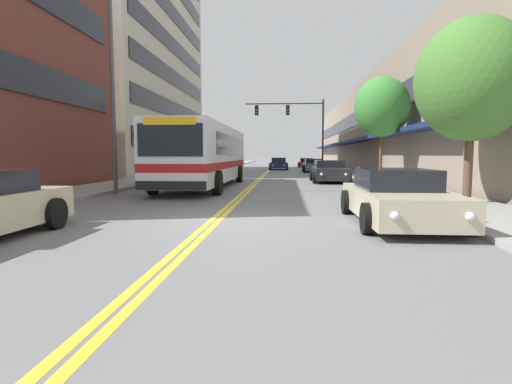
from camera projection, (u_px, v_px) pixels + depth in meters
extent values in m
plane|color=slate|center=(271.00, 169.00, 46.48)|extent=(240.00, 240.00, 0.00)
cube|color=gray|center=(212.00, 168.00, 46.99)|extent=(2.90, 106.00, 0.13)
cube|color=gray|center=(331.00, 168.00, 45.96)|extent=(2.90, 106.00, 0.13)
cube|color=yellow|center=(270.00, 169.00, 46.49)|extent=(0.14, 106.00, 0.01)
cube|color=yellow|center=(272.00, 169.00, 46.47)|extent=(0.14, 106.00, 0.01)
cube|color=black|center=(30.00, 78.00, 16.13)|extent=(0.08, 13.57, 1.40)
cube|color=beige|center=(111.00, 48.00, 37.32)|extent=(12.00, 23.96, 23.20)
cube|color=black|center=(176.00, 141.00, 37.69)|extent=(0.08, 22.04, 1.40)
cube|color=black|center=(176.00, 110.00, 37.41)|extent=(0.08, 22.04, 1.40)
cube|color=black|center=(175.00, 79.00, 37.14)|extent=(0.08, 22.04, 1.40)
cube|color=black|center=(174.00, 47.00, 36.87)|extent=(0.08, 22.04, 1.40)
cube|color=black|center=(174.00, 14.00, 36.60)|extent=(0.08, 22.04, 1.40)
cube|color=gray|center=(382.00, 132.00, 45.16)|extent=(8.00, 68.00, 8.34)
cube|color=navy|center=(342.00, 144.00, 45.61)|extent=(1.10, 61.20, 0.24)
cube|color=black|center=(346.00, 123.00, 45.36)|extent=(0.08, 61.20, 1.40)
cube|color=silver|center=(205.00, 154.00, 20.15)|extent=(2.59, 12.30, 2.64)
cube|color=#B21919|center=(205.00, 164.00, 20.20)|extent=(2.61, 12.32, 0.32)
cube|color=black|center=(208.00, 146.00, 20.72)|extent=(2.62, 9.59, 0.95)
cube|color=black|center=(170.00, 140.00, 13.98)|extent=(2.33, 0.04, 1.16)
cube|color=yellow|center=(169.00, 121.00, 13.91)|extent=(1.87, 0.06, 0.28)
cube|color=black|center=(171.00, 186.00, 14.11)|extent=(2.54, 0.08, 0.32)
cylinder|color=black|center=(153.00, 182.00, 16.21)|extent=(0.30, 1.00, 1.00)
cylinder|color=black|center=(217.00, 183.00, 16.01)|extent=(0.30, 1.00, 1.00)
cylinder|color=black|center=(195.00, 174.00, 23.72)|extent=(0.30, 1.00, 1.00)
cylinder|color=black|center=(239.00, 174.00, 23.52)|extent=(0.30, 1.00, 1.00)
cube|color=#38383D|center=(225.00, 166.00, 40.42)|extent=(1.83, 4.62, 0.64)
cube|color=black|center=(226.00, 160.00, 40.55)|extent=(1.57, 2.03, 0.55)
cylinder|color=black|center=(214.00, 168.00, 39.08)|extent=(0.22, 0.64, 0.64)
cylinder|color=black|center=(233.00, 168.00, 38.94)|extent=(0.22, 0.64, 0.64)
cylinder|color=black|center=(219.00, 167.00, 41.93)|extent=(0.22, 0.64, 0.64)
cylinder|color=black|center=(236.00, 167.00, 41.79)|extent=(0.22, 0.64, 0.64)
sphere|color=silver|center=(215.00, 166.00, 38.15)|extent=(0.16, 0.16, 0.16)
sphere|color=silver|center=(228.00, 166.00, 38.05)|extent=(0.16, 0.16, 0.16)
cube|color=red|center=(222.00, 165.00, 42.77)|extent=(0.18, 0.04, 0.10)
cube|color=red|center=(235.00, 165.00, 42.67)|extent=(0.18, 0.04, 0.10)
cube|color=#B7B7BC|center=(210.00, 169.00, 32.44)|extent=(1.87, 4.18, 0.61)
cube|color=black|center=(210.00, 162.00, 32.56)|extent=(1.61, 1.84, 0.45)
cylinder|color=black|center=(195.00, 171.00, 31.24)|extent=(0.22, 0.67, 0.67)
cylinder|color=black|center=(219.00, 171.00, 31.10)|extent=(0.22, 0.67, 0.67)
cylinder|color=black|center=(202.00, 170.00, 33.81)|extent=(0.22, 0.67, 0.67)
cylinder|color=black|center=(224.00, 170.00, 33.67)|extent=(0.22, 0.67, 0.67)
sphere|color=silver|center=(196.00, 169.00, 30.39)|extent=(0.16, 0.16, 0.16)
sphere|color=silver|center=(213.00, 169.00, 30.30)|extent=(0.16, 0.16, 0.16)
cube|color=red|center=(207.00, 167.00, 34.57)|extent=(0.18, 0.04, 0.10)
cube|color=red|center=(222.00, 168.00, 34.47)|extent=(0.18, 0.04, 0.10)
cylinder|color=black|center=(55.00, 213.00, 8.73)|extent=(0.22, 0.68, 0.68)
cube|color=red|center=(8.00, 198.00, 9.67)|extent=(0.18, 0.04, 0.10)
cube|color=red|center=(63.00, 199.00, 9.56)|extent=(0.18, 0.04, 0.10)
cube|color=beige|center=(397.00, 203.00, 9.48)|extent=(1.88, 4.61, 0.62)
cube|color=black|center=(395.00, 179.00, 9.61)|extent=(1.61, 2.03, 0.48)
cylinder|color=black|center=(368.00, 218.00, 8.14)|extent=(0.22, 0.65, 0.65)
cylinder|color=black|center=(465.00, 220.00, 8.00)|extent=(0.22, 0.65, 0.65)
cylinder|color=black|center=(346.00, 202.00, 10.98)|extent=(0.22, 0.65, 0.65)
cylinder|color=black|center=(418.00, 203.00, 10.84)|extent=(0.22, 0.65, 0.65)
sphere|color=silver|center=(395.00, 216.00, 7.21)|extent=(0.16, 0.16, 0.16)
sphere|color=silver|center=(470.00, 217.00, 7.12)|extent=(0.16, 0.16, 0.16)
cube|color=red|center=(352.00, 192.00, 11.82)|extent=(0.18, 0.04, 0.10)
cube|color=red|center=(398.00, 192.00, 11.72)|extent=(0.18, 0.04, 0.10)
cube|color=#232328|center=(329.00, 173.00, 23.75)|extent=(1.86, 4.41, 0.69)
cube|color=black|center=(329.00, 164.00, 23.87)|extent=(1.60, 1.94, 0.41)
cylinder|color=black|center=(315.00, 178.00, 22.48)|extent=(0.22, 0.68, 0.68)
cylinder|color=black|center=(349.00, 178.00, 22.34)|extent=(0.22, 0.68, 0.68)
cylinder|color=black|center=(312.00, 175.00, 25.19)|extent=(0.22, 0.68, 0.68)
cylinder|color=black|center=(342.00, 175.00, 25.05)|extent=(0.22, 0.68, 0.68)
sphere|color=silver|center=(322.00, 174.00, 21.59)|extent=(0.16, 0.16, 0.16)
sphere|color=silver|center=(346.00, 174.00, 21.49)|extent=(0.16, 0.16, 0.16)
cube|color=red|center=(315.00, 171.00, 25.99)|extent=(0.18, 0.04, 0.10)
cube|color=red|center=(336.00, 171.00, 25.89)|extent=(0.18, 0.04, 0.10)
cube|color=#475675|center=(314.00, 167.00, 37.50)|extent=(1.86, 4.36, 0.66)
cube|color=black|center=(314.00, 161.00, 37.62)|extent=(1.60, 1.92, 0.42)
cylinder|color=black|center=(304.00, 169.00, 36.24)|extent=(0.22, 0.63, 0.63)
cylinder|color=black|center=(326.00, 169.00, 36.10)|extent=(0.22, 0.63, 0.63)
cylinder|color=black|center=(303.00, 168.00, 38.93)|extent=(0.22, 0.63, 0.63)
cylinder|color=black|center=(323.00, 168.00, 38.79)|extent=(0.22, 0.63, 0.63)
sphere|color=silver|center=(308.00, 167.00, 35.36)|extent=(0.16, 0.16, 0.16)
sphere|color=silver|center=(323.00, 167.00, 35.26)|extent=(0.16, 0.16, 0.16)
cube|color=red|center=(306.00, 166.00, 39.72)|extent=(0.18, 0.04, 0.10)
cube|color=red|center=(319.00, 166.00, 39.62)|extent=(0.18, 0.04, 0.10)
cube|color=maroon|center=(306.00, 164.00, 52.13)|extent=(1.87, 4.27, 0.56)
cube|color=black|center=(306.00, 160.00, 52.26)|extent=(1.61, 1.88, 0.45)
cylinder|color=black|center=(299.00, 165.00, 50.90)|extent=(0.22, 0.63, 0.63)
cylinder|color=black|center=(314.00, 165.00, 50.76)|extent=(0.22, 0.63, 0.63)
cylinder|color=black|center=(299.00, 164.00, 53.53)|extent=(0.22, 0.63, 0.63)
cylinder|color=black|center=(313.00, 165.00, 53.39)|extent=(0.22, 0.63, 0.63)
sphere|color=silver|center=(302.00, 164.00, 50.04)|extent=(0.16, 0.16, 0.16)
sphere|color=silver|center=(312.00, 164.00, 49.94)|extent=(0.16, 0.16, 0.16)
cube|color=red|center=(301.00, 163.00, 54.31)|extent=(0.18, 0.04, 0.10)
cube|color=red|center=(311.00, 163.00, 54.21)|extent=(0.18, 0.04, 0.10)
cube|color=#19234C|center=(279.00, 165.00, 43.44)|extent=(1.76, 4.05, 0.60)
cube|color=black|center=(279.00, 160.00, 43.55)|extent=(1.52, 1.78, 0.52)
cylinder|color=black|center=(270.00, 167.00, 42.27)|extent=(0.22, 0.70, 0.70)
cylinder|color=black|center=(287.00, 167.00, 42.14)|extent=(0.22, 0.70, 0.70)
cylinder|color=black|center=(271.00, 166.00, 44.77)|extent=(0.22, 0.70, 0.70)
cylinder|color=black|center=(287.00, 166.00, 44.63)|extent=(0.22, 0.70, 0.70)
sphere|color=silver|center=(272.00, 165.00, 41.45)|extent=(0.16, 0.16, 0.16)
sphere|color=silver|center=(284.00, 165.00, 41.36)|extent=(0.16, 0.16, 0.16)
cube|color=red|center=(273.00, 164.00, 45.51)|extent=(0.18, 0.04, 0.10)
cube|color=red|center=(285.00, 164.00, 45.41)|extent=(0.18, 0.04, 0.10)
cylinder|color=#47474C|center=(323.00, 136.00, 37.49)|extent=(0.18, 0.18, 6.76)
cylinder|color=#47474C|center=(284.00, 104.00, 37.48)|extent=(7.34, 0.11, 0.11)
cube|color=black|center=(288.00, 110.00, 37.51)|extent=(0.34, 0.26, 0.92)
sphere|color=red|center=(288.00, 107.00, 37.32)|extent=(0.18, 0.18, 0.18)
sphere|color=yellow|center=(288.00, 110.00, 37.35)|extent=(0.18, 0.18, 0.18)
sphere|color=green|center=(288.00, 113.00, 37.38)|extent=(0.18, 0.18, 0.18)
cylinder|color=black|center=(288.00, 104.00, 37.46)|extent=(0.02, 0.02, 0.14)
cube|color=black|center=(257.00, 110.00, 37.73)|extent=(0.34, 0.26, 0.92)
sphere|color=red|center=(257.00, 107.00, 37.54)|extent=(0.18, 0.18, 0.18)
sphere|color=yellow|center=(257.00, 110.00, 37.57)|extent=(0.18, 0.18, 0.18)
sphere|color=green|center=(257.00, 113.00, 37.59)|extent=(0.18, 0.18, 0.18)
cylinder|color=black|center=(257.00, 105.00, 37.68)|extent=(0.02, 0.02, 0.14)
cylinder|color=#47474C|center=(112.00, 79.00, 16.16)|extent=(0.16, 0.16, 9.34)
cylinder|color=brown|center=(468.00, 165.00, 12.47)|extent=(0.26, 0.26, 2.33)
ellipsoid|color=#42752D|center=(472.00, 80.00, 12.22)|extent=(3.41, 3.41, 3.76)
cylinder|color=brown|center=(381.00, 156.00, 21.70)|extent=(0.17, 0.17, 2.81)
ellipsoid|color=#387F33|center=(382.00, 107.00, 21.45)|extent=(2.92, 2.92, 3.22)
cylinder|color=red|center=(359.00, 175.00, 23.01)|extent=(0.27, 0.27, 0.63)
sphere|color=red|center=(359.00, 169.00, 22.98)|extent=(0.24, 0.24, 0.24)
cylinder|color=red|center=(356.00, 174.00, 23.02)|extent=(0.08, 0.12, 0.12)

